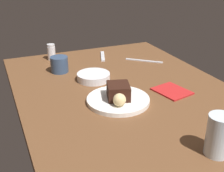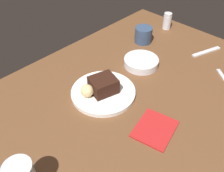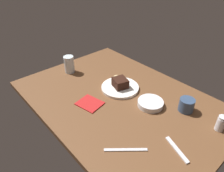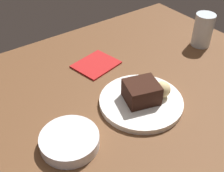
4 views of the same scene
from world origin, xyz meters
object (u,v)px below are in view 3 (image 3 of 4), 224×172
chocolate_cake_slice (120,83)px  water_glass (69,64)px  folded_napkin (90,103)px  butter_knife (126,150)px  bread_roll (116,79)px  salt_shaker (221,123)px  side_bowl (150,103)px  dessert_spoon (177,149)px  coffee_cup (186,105)px  dessert_plate (120,88)px

chocolate_cake_slice → water_glass: (38.77, 11.97, 1.56)cm
folded_napkin → water_glass: bearing=-16.2°
water_glass → butter_knife: (-74.78, 18.61, -5.67)cm
chocolate_cake_slice → folded_napkin: chocolate_cake_slice is taller
bread_roll → water_glass: bearing=23.2°
chocolate_cake_slice → salt_shaker: salt_shaker is taller
side_bowl → dessert_spoon: (-27.56, 15.08, -1.18)cm
salt_shaker → coffee_cup: (18.61, -0.48, -0.39)cm
salt_shaker → chocolate_cake_slice: bearing=11.8°
salt_shaker → coffee_cup: salt_shaker is taller
bread_roll → dessert_spoon: bearing=164.2°
butter_knife → folded_napkin: bearing=119.3°
chocolate_cake_slice → bread_roll: (5.72, -2.16, -0.45)cm
dessert_plate → salt_shaker: (-57.05, -11.83, 3.20)cm
dessert_plate → dessert_spoon: bearing=164.7°
dessert_plate → dessert_spoon: size_ratio=1.55×
salt_shaker → butter_knife: size_ratio=0.43×
salt_shaker → water_glass: bearing=14.0°
salt_shaker → dessert_spoon: salt_shaker is taller
dessert_plate → bread_roll: (5.65, -2.08, 3.11)cm
salt_shaker → side_bowl: size_ratio=0.57×
bread_roll → water_glass: water_glass is taller
chocolate_cake_slice → coffee_cup: size_ratio=1.10×
bread_roll → folded_napkin: bread_roll is taller
dessert_plate → water_glass: (38.71, 12.05, 5.11)cm
salt_shaker → butter_knife: (20.98, 42.49, -3.76)cm
water_glass → side_bowl: water_glass is taller
salt_shaker → folded_napkin: size_ratio=0.60×
bread_roll → butter_knife: size_ratio=0.24×
bread_roll → side_bowl: size_ratio=0.32×
side_bowl → dessert_spoon: bearing=151.3°
dessert_spoon → bread_roll: bearing=3.9°
chocolate_cake_slice → water_glass: 40.61cm
bread_roll → dessert_plate: bearing=159.8°
dessert_spoon → folded_napkin: (51.10, 9.36, -0.05)cm
bread_roll → butter_knife: 53.16cm
dessert_spoon → salt_shaker: bearing=-84.0°
chocolate_cake_slice → coffee_cup: bearing=-162.1°
coffee_cup → butter_knife: (2.37, 42.97, -3.38)cm
dessert_plate → salt_shaker: bearing=-168.3°
salt_shaker → folded_napkin: bearing=31.4°
bread_roll → salt_shaker: bearing=-171.2°
salt_shaker → side_bowl: salt_shaker is taller
bread_roll → folded_napkin: size_ratio=0.34×
salt_shaker → bread_roll: bearing=8.8°
salt_shaker → coffee_cup: bearing=-1.5°
folded_napkin → coffee_cup: bearing=-137.5°
salt_shaker → dessert_plate: bearing=11.7°
side_bowl → folded_napkin: bearing=46.1°
coffee_cup → dessert_spoon: coffee_cup is taller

